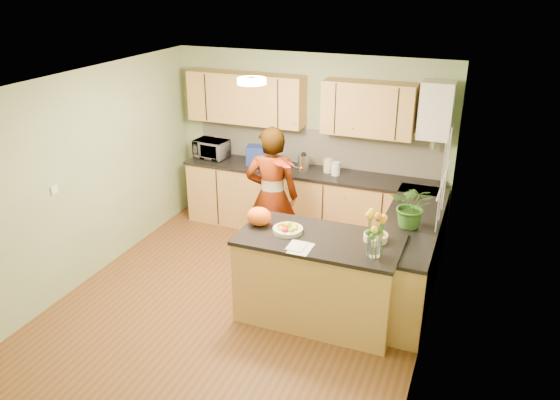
% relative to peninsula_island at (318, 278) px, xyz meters
% --- Properties ---
extents(floor, '(4.50, 4.50, 0.00)m').
position_rel_peninsula_island_xyz_m(floor, '(-0.88, 0.01, -0.49)').
color(floor, brown).
rests_on(floor, ground).
extents(ceiling, '(4.00, 4.50, 0.02)m').
position_rel_peninsula_island_xyz_m(ceiling, '(-0.88, 0.01, 2.01)').
color(ceiling, silver).
rests_on(ceiling, wall_back).
extents(wall_back, '(4.00, 0.02, 2.50)m').
position_rel_peninsula_island_xyz_m(wall_back, '(-0.88, 2.26, 0.76)').
color(wall_back, gray).
rests_on(wall_back, floor).
extents(wall_front, '(4.00, 0.02, 2.50)m').
position_rel_peninsula_island_xyz_m(wall_front, '(-0.88, -2.24, 0.76)').
color(wall_front, gray).
rests_on(wall_front, floor).
extents(wall_left, '(0.02, 4.50, 2.50)m').
position_rel_peninsula_island_xyz_m(wall_left, '(-2.88, 0.01, 0.76)').
color(wall_left, gray).
rests_on(wall_left, floor).
extents(wall_right, '(0.02, 4.50, 2.50)m').
position_rel_peninsula_island_xyz_m(wall_right, '(1.12, 0.01, 0.76)').
color(wall_right, gray).
rests_on(wall_right, floor).
extents(back_counter, '(3.64, 0.62, 0.94)m').
position_rel_peninsula_island_xyz_m(back_counter, '(-0.78, 1.96, -0.02)').
color(back_counter, tan).
rests_on(back_counter, floor).
extents(right_counter, '(0.62, 2.24, 0.94)m').
position_rel_peninsula_island_xyz_m(right_counter, '(0.82, 0.86, -0.01)').
color(right_counter, tan).
rests_on(right_counter, floor).
extents(splashback, '(3.60, 0.02, 0.52)m').
position_rel_peninsula_island_xyz_m(splashback, '(-0.78, 2.25, 0.71)').
color(splashback, beige).
rests_on(splashback, back_counter).
extents(upper_cabinets, '(3.20, 0.34, 0.70)m').
position_rel_peninsula_island_xyz_m(upper_cabinets, '(-1.05, 2.09, 1.36)').
color(upper_cabinets, tan).
rests_on(upper_cabinets, wall_back).
extents(boiler, '(0.40, 0.30, 0.86)m').
position_rel_peninsula_island_xyz_m(boiler, '(0.82, 2.10, 1.41)').
color(boiler, white).
rests_on(boiler, wall_back).
extents(window_right, '(0.01, 1.30, 1.05)m').
position_rel_peninsula_island_xyz_m(window_right, '(1.12, 0.61, 1.06)').
color(window_right, white).
rests_on(window_right, wall_right).
extents(light_switch, '(0.02, 0.09, 0.09)m').
position_rel_peninsula_island_xyz_m(light_switch, '(-2.86, -0.59, 0.81)').
color(light_switch, white).
rests_on(light_switch, wall_left).
extents(ceiling_lamp, '(0.30, 0.30, 0.07)m').
position_rel_peninsula_island_xyz_m(ceiling_lamp, '(-0.88, 0.31, 1.98)').
color(ceiling_lamp, '#FFEABF').
rests_on(ceiling_lamp, ceiling).
extents(peninsula_island, '(1.69, 0.87, 0.97)m').
position_rel_peninsula_island_xyz_m(peninsula_island, '(0.00, 0.00, 0.00)').
color(peninsula_island, tan).
rests_on(peninsula_island, floor).
extents(fruit_dish, '(0.32, 0.32, 0.11)m').
position_rel_peninsula_island_xyz_m(fruit_dish, '(-0.35, -0.00, 0.53)').
color(fruit_dish, beige).
rests_on(fruit_dish, peninsula_island).
extents(orange_bowl, '(0.25, 0.25, 0.14)m').
position_rel_peninsula_island_xyz_m(orange_bowl, '(0.55, 0.15, 0.54)').
color(orange_bowl, beige).
rests_on(orange_bowl, peninsula_island).
extents(flower_vase, '(0.28, 0.28, 0.52)m').
position_rel_peninsula_island_xyz_m(flower_vase, '(0.60, -0.18, 0.83)').
color(flower_vase, silver).
rests_on(flower_vase, peninsula_island).
extents(orange_bag, '(0.33, 0.30, 0.20)m').
position_rel_peninsula_island_xyz_m(orange_bag, '(-0.70, 0.05, 0.58)').
color(orange_bag, orange).
rests_on(orange_bag, peninsula_island).
extents(papers, '(0.21, 0.28, 0.01)m').
position_rel_peninsula_island_xyz_m(papers, '(-0.10, -0.30, 0.49)').
color(papers, white).
rests_on(papers, peninsula_island).
extents(violinist, '(0.75, 0.58, 1.81)m').
position_rel_peninsula_island_xyz_m(violinist, '(-0.93, 0.98, 0.42)').
color(violinist, tan).
rests_on(violinist, floor).
extents(violin, '(0.61, 0.53, 0.15)m').
position_rel_peninsula_island_xyz_m(violin, '(-0.73, 0.76, 0.96)').
color(violin, '#491004').
rests_on(violin, violinist).
extents(microwave, '(0.51, 0.37, 0.27)m').
position_rel_peninsula_island_xyz_m(microwave, '(-2.31, 1.99, 0.59)').
color(microwave, white).
rests_on(microwave, back_counter).
extents(blue_box, '(0.38, 0.31, 0.26)m').
position_rel_peninsula_island_xyz_m(blue_box, '(-1.55, 1.99, 0.59)').
color(blue_box, navy).
rests_on(blue_box, back_counter).
extents(kettle, '(0.16, 0.16, 0.30)m').
position_rel_peninsula_island_xyz_m(kettle, '(-0.86, 1.96, 0.58)').
color(kettle, silver).
rests_on(kettle, back_counter).
extents(jar_cream, '(0.16, 0.16, 0.19)m').
position_rel_peninsula_island_xyz_m(jar_cream, '(-0.52, 2.01, 0.55)').
color(jar_cream, beige).
rests_on(jar_cream, back_counter).
extents(jar_white, '(0.15, 0.15, 0.18)m').
position_rel_peninsula_island_xyz_m(jar_white, '(-0.39, 1.93, 0.55)').
color(jar_white, white).
rests_on(jar_white, back_counter).
extents(potted_plant, '(0.45, 0.39, 0.50)m').
position_rel_peninsula_island_xyz_m(potted_plant, '(0.82, 0.66, 0.70)').
color(potted_plant, '#336722').
rests_on(potted_plant, right_counter).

